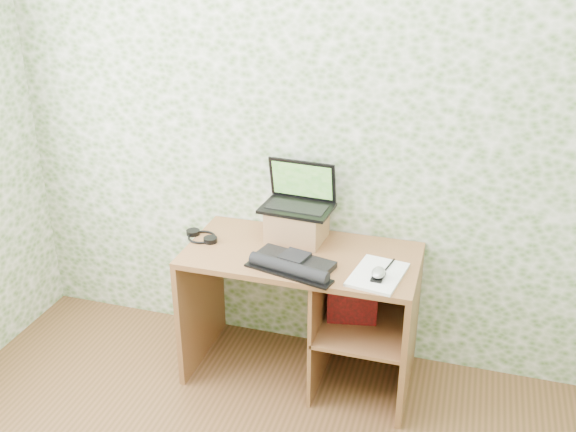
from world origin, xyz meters
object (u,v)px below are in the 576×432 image
(desk, at_px, (317,297))
(laptop, at_px, (299,197))
(notepad, at_px, (378,275))
(riser, at_px, (297,225))
(keyboard, at_px, (292,264))

(desk, height_order, laptop, laptop)
(laptop, bearing_deg, notepad, -28.44)
(notepad, bearing_deg, desk, 164.61)
(desk, distance_m, laptop, 0.54)
(riser, xyz_separation_m, laptop, (0.00, 0.04, 0.14))
(desk, xyz_separation_m, notepad, (0.34, -0.15, 0.28))
(desk, relative_size, laptop, 3.13)
(notepad, bearing_deg, laptop, 156.42)
(laptop, bearing_deg, riser, -85.85)
(laptop, bearing_deg, desk, -42.78)
(laptop, relative_size, keyboard, 0.82)
(desk, height_order, riser, riser)
(desk, xyz_separation_m, keyboard, (-0.08, -0.20, 0.29))
(keyboard, bearing_deg, laptop, 114.13)
(riser, bearing_deg, notepad, -29.14)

